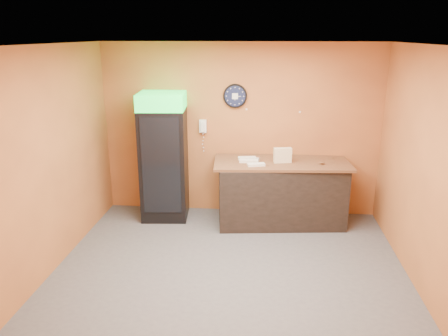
# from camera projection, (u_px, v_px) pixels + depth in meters

# --- Properties ---
(floor) EXTENTS (4.50, 4.50, 0.00)m
(floor) POSITION_uv_depth(u_px,v_px,m) (230.00, 269.00, 5.64)
(floor) COLOR #47474C
(floor) RESTS_ON ground
(back_wall) EXTENTS (4.50, 0.02, 2.80)m
(back_wall) POSITION_uv_depth(u_px,v_px,m) (240.00, 130.00, 7.13)
(back_wall) COLOR #BF6E36
(back_wall) RESTS_ON floor
(left_wall) EXTENTS (0.02, 4.00, 2.80)m
(left_wall) POSITION_uv_depth(u_px,v_px,m) (50.00, 161.00, 5.43)
(left_wall) COLOR #BF6E36
(left_wall) RESTS_ON floor
(right_wall) EXTENTS (0.02, 4.00, 2.80)m
(right_wall) POSITION_uv_depth(u_px,v_px,m) (425.00, 171.00, 5.02)
(right_wall) COLOR #BF6E36
(right_wall) RESTS_ON floor
(ceiling) EXTENTS (4.50, 4.00, 0.02)m
(ceiling) POSITION_uv_depth(u_px,v_px,m) (231.00, 44.00, 4.81)
(ceiling) COLOR white
(ceiling) RESTS_ON back_wall
(beverage_cooler) EXTENTS (0.78, 0.79, 2.04)m
(beverage_cooler) POSITION_uv_depth(u_px,v_px,m) (163.00, 159.00, 6.98)
(beverage_cooler) COLOR black
(beverage_cooler) RESTS_ON floor
(prep_counter) EXTENTS (2.03, 1.09, 0.97)m
(prep_counter) POSITION_uv_depth(u_px,v_px,m) (281.00, 193.00, 6.93)
(prep_counter) COLOR black
(prep_counter) RESTS_ON floor
(wall_clock) EXTENTS (0.38, 0.06, 0.38)m
(wall_clock) POSITION_uv_depth(u_px,v_px,m) (235.00, 96.00, 6.94)
(wall_clock) COLOR black
(wall_clock) RESTS_ON back_wall
(wall_phone) EXTENTS (0.12, 0.10, 0.21)m
(wall_phone) POSITION_uv_depth(u_px,v_px,m) (203.00, 126.00, 7.11)
(wall_phone) COLOR white
(wall_phone) RESTS_ON back_wall
(butcher_paper) EXTENTS (2.15, 1.05, 0.04)m
(butcher_paper) POSITION_uv_depth(u_px,v_px,m) (282.00, 163.00, 6.78)
(butcher_paper) COLOR brown
(butcher_paper) RESTS_ON prep_counter
(sub_roll_stack) EXTENTS (0.28, 0.15, 0.23)m
(sub_roll_stack) POSITION_uv_depth(u_px,v_px,m) (283.00, 155.00, 6.69)
(sub_roll_stack) COLOR beige
(sub_roll_stack) RESTS_ON butcher_paper
(wrapped_sandwich_left) EXTENTS (0.29, 0.12, 0.04)m
(wrapped_sandwich_left) POSITION_uv_depth(u_px,v_px,m) (249.00, 161.00, 6.73)
(wrapped_sandwich_left) COLOR silver
(wrapped_sandwich_left) RESTS_ON butcher_paper
(wrapped_sandwich_mid) EXTENTS (0.28, 0.17, 0.04)m
(wrapped_sandwich_mid) POSITION_uv_depth(u_px,v_px,m) (256.00, 165.00, 6.55)
(wrapped_sandwich_mid) COLOR silver
(wrapped_sandwich_mid) RESTS_ON butcher_paper
(wrapped_sandwich_right) EXTENTS (0.29, 0.16, 0.04)m
(wrapped_sandwich_right) POSITION_uv_depth(u_px,v_px,m) (247.00, 158.00, 6.88)
(wrapped_sandwich_right) COLOR silver
(wrapped_sandwich_right) RESTS_ON butcher_paper
(kitchen_tool) EXTENTS (0.06, 0.06, 0.06)m
(kitchen_tool) POSITION_uv_depth(u_px,v_px,m) (258.00, 159.00, 6.79)
(kitchen_tool) COLOR silver
(kitchen_tool) RESTS_ON butcher_paper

